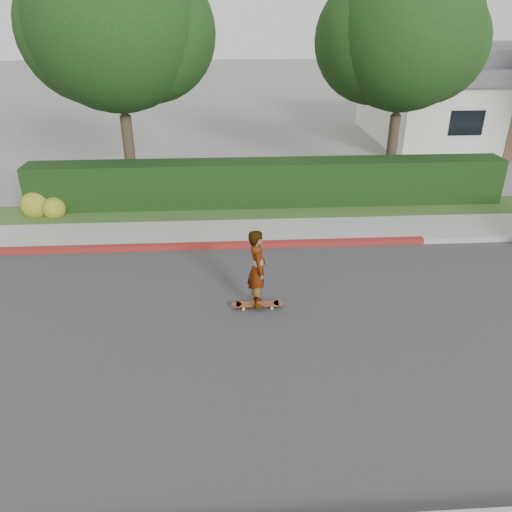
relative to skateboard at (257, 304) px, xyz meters
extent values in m
plane|color=slate|center=(3.73, -1.06, -0.10)|extent=(120.00, 120.00, 0.00)
cube|color=#2D2D30|center=(3.73, -1.06, -0.09)|extent=(60.00, 8.00, 0.01)
cube|color=#9E9E99|center=(3.73, 3.04, -0.02)|extent=(60.00, 0.20, 0.15)
cube|color=maroon|center=(-1.27, 3.04, -0.02)|extent=(12.00, 0.21, 0.15)
cube|color=gray|center=(3.73, 3.94, -0.04)|extent=(60.00, 1.60, 0.12)
cube|color=#2D4C1E|center=(3.73, 5.54, -0.05)|extent=(60.00, 1.60, 0.10)
cube|color=black|center=(0.73, 6.14, 0.65)|extent=(15.00, 1.00, 1.50)
sphere|color=#2D4C19|center=(-6.47, 5.74, 0.25)|extent=(0.90, 0.90, 0.90)
sphere|color=#2D4C19|center=(-5.87, 5.54, 0.20)|extent=(0.70, 0.70, 0.70)
cylinder|color=#33261C|center=(-3.77, 7.44, 1.25)|extent=(0.36, 0.36, 2.70)
cylinder|color=#33261C|center=(-3.77, 7.44, 3.28)|extent=(0.24, 0.24, 2.25)
sphere|color=black|center=(-3.77, 7.44, 5.30)|extent=(5.20, 5.20, 5.20)
sphere|color=black|center=(-4.57, 7.84, 5.10)|extent=(4.42, 4.42, 4.42)
sphere|color=black|center=(-2.87, 7.74, 5.00)|extent=(4.16, 4.16, 4.16)
cylinder|color=#33261C|center=(5.23, 7.94, 1.16)|extent=(0.36, 0.36, 2.52)
cylinder|color=#33261C|center=(5.23, 7.94, 3.05)|extent=(0.24, 0.24, 2.10)
sphere|color=black|center=(5.23, 7.94, 4.94)|extent=(4.80, 4.80, 4.80)
sphere|color=black|center=(4.43, 8.34, 4.74)|extent=(4.08, 4.08, 4.08)
sphere|color=black|center=(6.13, 8.24, 4.64)|extent=(3.84, 3.84, 3.84)
cube|color=beige|center=(11.73, 14.94, 1.40)|extent=(10.00, 8.00, 3.00)
cube|color=#4C4C51|center=(11.73, 14.94, 3.20)|extent=(10.60, 8.60, 0.60)
cube|color=#4C4C51|center=(11.73, 14.94, 3.80)|extent=(8.40, 6.40, 0.80)
cube|color=black|center=(9.23, 10.92, 1.50)|extent=(1.40, 0.06, 1.00)
cylinder|color=gold|center=(-0.30, -0.08, -0.06)|extent=(0.06, 0.04, 0.06)
cylinder|color=gold|center=(-0.30, 0.09, -0.06)|extent=(0.06, 0.04, 0.06)
cylinder|color=gold|center=(0.30, -0.09, -0.06)|extent=(0.06, 0.04, 0.06)
cylinder|color=gold|center=(0.30, 0.08, -0.06)|extent=(0.06, 0.04, 0.06)
cube|color=silver|center=(-0.30, 0.00, -0.02)|extent=(0.05, 0.18, 0.03)
cube|color=silver|center=(0.30, 0.00, -0.02)|extent=(0.05, 0.18, 0.03)
cube|color=brown|center=(0.00, 0.00, 0.01)|extent=(0.91, 0.23, 0.02)
cylinder|color=brown|center=(-0.45, 0.00, 0.01)|extent=(0.22, 0.22, 0.02)
cylinder|color=brown|center=(0.45, 0.00, 0.01)|extent=(0.22, 0.22, 0.02)
imported|color=white|center=(0.00, 0.00, 0.87)|extent=(0.45, 0.64, 1.70)
camera|label=1|loc=(-0.59, -9.07, 5.66)|focal=35.00mm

